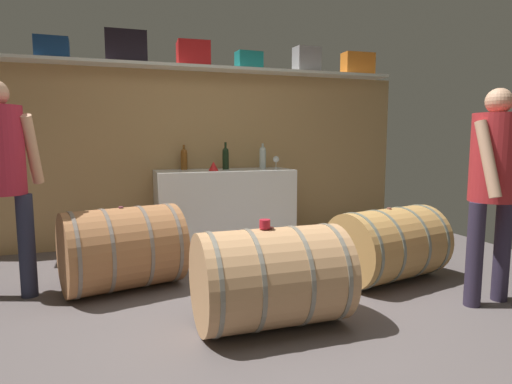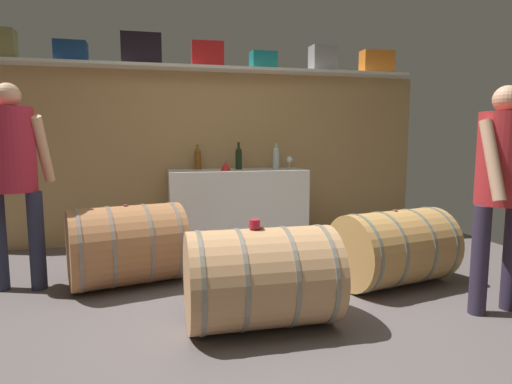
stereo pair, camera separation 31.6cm
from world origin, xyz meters
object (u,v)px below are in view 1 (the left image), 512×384
(wine_barrel_far, at_px, (122,248))
(visitor_tasting, at_px, (0,167))
(wine_bottle_clear, at_px, (263,157))
(wine_bottle_dark, at_px, (226,158))
(wine_glass, at_px, (276,160))
(toolcase_orange, at_px, (358,64))
(wine_barrel_near, at_px, (271,277))
(toolcase_teal, at_px, (249,61))
(toolcase_red, at_px, (193,54))
(wine_bottle_amber, at_px, (184,159))
(wine_barrel_flank, at_px, (388,245))
(toolcase_black, at_px, (126,47))
(winemaker_pouring, at_px, (495,174))
(work_cabinet, at_px, (225,208))
(toolcase_grey, at_px, (307,60))
(tasting_cup, at_px, (265,224))
(red_funnel, at_px, (213,166))

(wine_barrel_far, bearing_deg, visitor_tasting, 160.93)
(wine_bottle_clear, bearing_deg, wine_bottle_dark, 173.74)
(wine_bottle_dark, bearing_deg, wine_glass, -6.85)
(wine_bottle_clear, bearing_deg, toolcase_orange, 7.19)
(wine_barrel_near, bearing_deg, toolcase_teal, 75.66)
(wine_barrel_far, bearing_deg, toolcase_red, 44.07)
(toolcase_teal, bearing_deg, toolcase_orange, -3.95)
(wine_bottle_amber, distance_m, visitor_tasting, 2.00)
(toolcase_orange, distance_m, wine_bottle_clear, 1.76)
(toolcase_teal, xyz_separation_m, visitor_tasting, (-2.34, -1.26, -1.10))
(toolcase_orange, xyz_separation_m, wine_barrel_flank, (-0.79, -1.85, -1.82))
(toolcase_black, bearing_deg, wine_glass, -6.54)
(wine_barrel_near, xyz_separation_m, winemaker_pouring, (1.65, -0.15, 0.64))
(work_cabinet, relative_size, winemaker_pouring, 0.98)
(toolcase_teal, xyz_separation_m, work_cabinet, (-0.35, -0.19, -1.67))
(toolcase_grey, bearing_deg, wine_bottle_dark, -176.45)
(toolcase_grey, distance_m, wine_barrel_far, 3.17)
(wine_bottle_amber, height_order, wine_barrel_far, wine_bottle_amber)
(toolcase_teal, xyz_separation_m, wine_bottle_amber, (-0.77, -0.02, -1.12))
(work_cabinet, xyz_separation_m, wine_barrel_far, (-1.15, -1.16, -0.10))
(toolcase_black, relative_size, work_cabinet, 0.28)
(wine_bottle_clear, distance_m, wine_barrel_far, 2.10)
(tasting_cup, relative_size, winemaker_pouring, 0.04)
(work_cabinet, distance_m, wine_barrel_flank, 1.94)
(visitor_tasting, bearing_deg, red_funnel, 37.55)
(work_cabinet, xyz_separation_m, wine_bottle_dark, (0.03, 0.07, 0.56))
(wine_bottle_clear, bearing_deg, wine_bottle_amber, 170.36)
(wine_bottle_dark, bearing_deg, wine_bottle_amber, 167.23)
(work_cabinet, xyz_separation_m, wine_bottle_clear, (0.46, 0.02, 0.56))
(red_funnel, bearing_deg, wine_barrel_near, -93.29)
(tasting_cup, bearing_deg, wine_barrel_far, 129.08)
(toolcase_red, xyz_separation_m, winemaker_pouring, (1.68, -2.53, -1.17))
(toolcase_teal, distance_m, wine_barrel_flank, 2.65)
(tasting_cup, bearing_deg, winemaker_pouring, -4.95)
(visitor_tasting, bearing_deg, wine_glass, 31.43)
(wine_bottle_clear, bearing_deg, toolcase_red, 167.55)
(wine_bottle_clear, bearing_deg, wine_barrel_near, -108.19)
(toolcase_teal, height_order, visitor_tasting, toolcase_teal)
(work_cabinet, xyz_separation_m, winemaker_pouring, (1.39, -2.34, 0.53))
(wine_bottle_amber, relative_size, wine_bottle_clear, 0.96)
(toolcase_black, relative_size, tasting_cup, 6.11)
(wine_bottle_amber, bearing_deg, visitor_tasting, -141.54)
(red_funnel, distance_m, tasting_cup, 2.14)
(wine_barrel_far, bearing_deg, wine_bottle_dark, 32.47)
(toolcase_grey, height_order, wine_barrel_far, toolcase_grey)
(toolcase_black, xyz_separation_m, wine_bottle_amber, (0.58, -0.02, -1.18))
(wine_bottle_clear, relative_size, wine_glass, 2.00)
(winemaker_pouring, distance_m, visitor_tasting, 3.61)
(toolcase_teal, relative_size, visitor_tasting, 0.18)
(wine_bottle_amber, bearing_deg, winemaker_pouring, -54.15)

